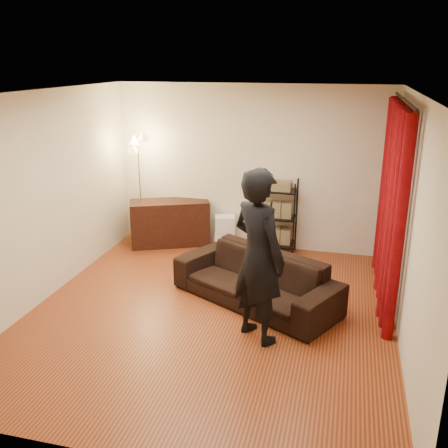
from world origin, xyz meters
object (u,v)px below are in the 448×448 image
(wire_shelf, at_px, (278,217))
(sofa, at_px, (256,279))
(floor_lamp, at_px, (140,191))
(person, at_px, (258,256))
(storage_boxes, at_px, (225,232))
(media_cabinet, at_px, (170,223))

(wire_shelf, bearing_deg, sofa, -92.36)
(sofa, height_order, floor_lamp, floor_lamp)
(person, distance_m, storage_boxes, 3.00)
(person, relative_size, wire_shelf, 1.62)
(wire_shelf, distance_m, floor_lamp, 2.33)
(media_cabinet, bearing_deg, storage_boxes, -18.16)
(storage_boxes, bearing_deg, media_cabinet, -174.86)
(sofa, distance_m, wire_shelf, 1.85)
(storage_boxes, bearing_deg, person, -68.71)
(media_cabinet, xyz_separation_m, storage_boxes, (0.95, 0.09, -0.11))
(sofa, height_order, storage_boxes, sofa)
(sofa, xyz_separation_m, person, (0.18, -0.85, 0.67))
(floor_lamp, bearing_deg, wire_shelf, 5.20)
(media_cabinet, relative_size, storage_boxes, 2.38)
(sofa, bearing_deg, person, -49.82)
(media_cabinet, xyz_separation_m, floor_lamp, (-0.45, -0.16, 0.57))
(wire_shelf, bearing_deg, storage_boxes, 175.87)
(storage_boxes, bearing_deg, floor_lamp, -170.12)
(sofa, bearing_deg, storage_boxes, 143.56)
(media_cabinet, bearing_deg, floor_lamp, 176.04)
(person, relative_size, media_cabinet, 1.50)
(floor_lamp, bearing_deg, sofa, -35.37)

